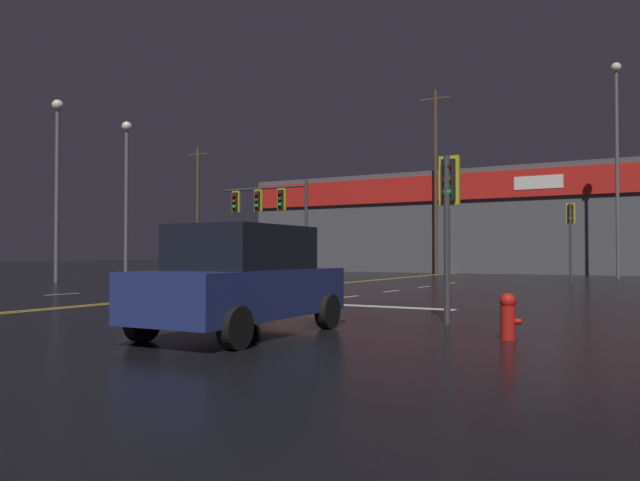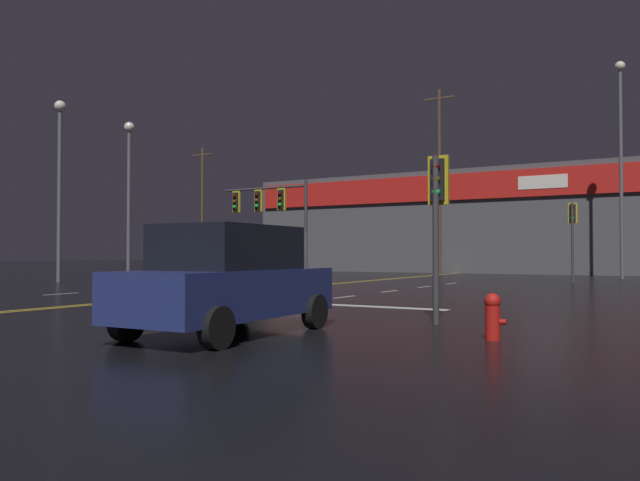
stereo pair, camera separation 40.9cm
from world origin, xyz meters
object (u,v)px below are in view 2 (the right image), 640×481
traffic_signal_corner_southeast (437,200)px  fire_hydrant (493,315)px  traffic_signal_corner_northwest (258,238)px  streetlight_median_approach (129,178)px  streetlight_near_left (621,144)px  traffic_signal_median (268,206)px  streetlight_near_right (60,165)px  traffic_signal_corner_northeast (573,224)px  parked_car (228,280)px

traffic_signal_corner_southeast → fire_hydrant: 3.17m
traffic_signal_corner_northwest → streetlight_median_approach: size_ratio=0.38×
streetlight_near_left → traffic_signal_median: bearing=-130.3°
streetlight_near_right → fire_hydrant: streetlight_near_right is taller
streetlight_near_right → traffic_signal_corner_northeast: bearing=27.7°
traffic_signal_corner_southeast → streetlight_near_left: 27.30m
traffic_signal_median → fire_hydrant: bearing=-43.9°
traffic_signal_corner_northeast → traffic_signal_median: bearing=-142.5°
parked_car → streetlight_median_approach: bearing=141.1°
fire_hydrant → streetlight_near_right: bearing=157.2°
streetlight_near_left → fire_hydrant: 29.49m
traffic_signal_corner_northwest → traffic_signal_corner_northeast: 18.81m
traffic_signal_median → streetlight_near_left: streetlight_near_left is taller
parked_car → traffic_signal_corner_northwest: bearing=124.9°
streetlight_near_left → fire_hydrant: bearing=-89.5°
streetlight_near_left → streetlight_near_right: 30.27m
streetlight_median_approach → traffic_signal_corner_northeast: bearing=19.7°
traffic_signal_corner_northeast → streetlight_median_approach: streetlight_median_approach is taller
traffic_signal_corner_northeast → traffic_signal_corner_southeast: 20.08m
traffic_signal_corner_northwest → streetlight_near_right: streetlight_near_right is taller
traffic_signal_corner_northeast → parked_car: 23.65m
traffic_signal_corner_southeast → traffic_signal_corner_northeast: bearing=90.9°
traffic_signal_corner_northeast → traffic_signal_corner_southeast: size_ratio=1.15×
traffic_signal_corner_southeast → streetlight_near_right: size_ratio=0.37×
traffic_signal_median → streetlight_near_left: (13.23, 15.61, 3.98)m
traffic_signal_median → traffic_signal_corner_northwest: bearing=128.2°
streetlight_near_right → streetlight_near_left: bearing=37.6°
traffic_signal_median → streetlight_near_right: 11.31m
traffic_signal_corner_northwest → parked_car: (16.54, -23.72, -1.47)m
traffic_signal_median → streetlight_median_approach: 10.34m
traffic_signal_corner_northwest → streetlight_near_right: 12.93m
traffic_signal_corner_northeast → traffic_signal_corner_northwest: bearing=179.2°
fire_hydrant → parked_car: bearing=-159.1°
traffic_signal_corner_southeast → streetlight_median_approach: 25.40m
traffic_signal_median → streetlight_near_left: 20.85m
traffic_signal_corner_northwest → fire_hydrant: traffic_signal_corner_northwest is taller
traffic_signal_median → traffic_signal_corner_southeast: traffic_signal_median is taller
streetlight_median_approach → traffic_signal_corner_southeast: bearing=-29.2°
streetlight_median_approach → parked_car: size_ratio=1.99×
traffic_signal_median → traffic_signal_corner_southeast: 16.38m
streetlight_near_left → fire_hydrant: size_ratio=16.20×
traffic_signal_median → parked_car: (9.35, -14.57, -2.63)m
traffic_signal_median → traffic_signal_corner_northeast: 14.65m
traffic_signal_median → streetlight_near_right: (-10.72, -2.81, 2.25)m
traffic_signal_corner_southeast → parked_car: (-2.58, -3.40, -1.52)m
traffic_signal_corner_northeast → streetlight_median_approach: size_ratio=0.45×
streetlight_near_right → streetlight_median_approach: size_ratio=1.05×
traffic_signal_corner_southeast → streetlight_median_approach: (-22.01, 12.29, 3.12)m
traffic_signal_corner_northeast → parked_car: size_ratio=0.89×
traffic_signal_corner_northwest → streetlight_near_left: size_ratio=0.27×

